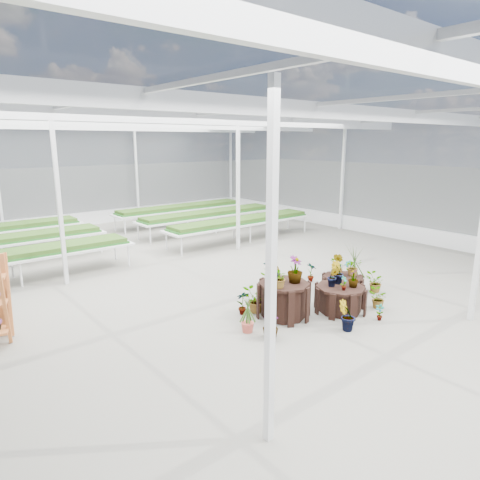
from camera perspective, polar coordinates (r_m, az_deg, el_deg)
ground_plane at (r=10.55m, az=0.82°, el=-7.98°), size 24.00×24.00×0.00m
greenhouse_shell at (r=9.96m, az=0.87°, el=4.19°), size 18.00×24.00×4.50m
steel_frame at (r=9.96m, az=0.87°, el=4.19°), size 18.00×24.00×4.50m
nursery_benches at (r=16.38m, az=-15.64°, el=0.72°), size 16.00×7.00×0.84m
plinth_tall at (r=9.50m, az=5.85°, el=-7.94°), size 1.42×1.42×0.79m
plinth_mid at (r=10.03m, az=13.19°, el=-7.66°), size 1.47×1.47×0.60m
plinth_low at (r=11.20m, az=13.47°, el=-5.83°), size 1.27×1.27×0.46m
nursery_plants at (r=10.21m, az=9.87°, el=-5.78°), size 4.93×3.05×1.38m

